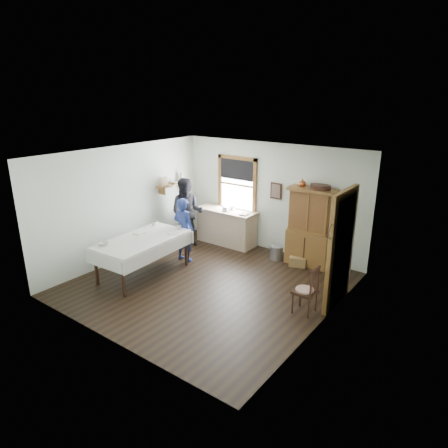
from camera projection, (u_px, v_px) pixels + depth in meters
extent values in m
cube|color=black|center=(208.00, 284.00, 8.37)|extent=(5.00, 5.00, 0.01)
cube|color=silver|center=(207.00, 155.00, 7.52)|extent=(5.00, 5.00, 0.01)
cube|color=silver|center=(271.00, 198.00, 9.85)|extent=(5.00, 0.01, 2.70)
cube|color=silver|center=(104.00, 264.00, 6.04)|extent=(5.00, 0.01, 2.70)
cube|color=silver|center=(125.00, 203.00, 9.36)|extent=(0.01, 5.00, 2.70)
cube|color=silver|center=(326.00, 251.00, 6.53)|extent=(0.01, 5.00, 2.70)
cube|color=white|center=(238.00, 185.00, 10.34)|extent=(1.00, 0.02, 1.30)
cube|color=brown|center=(237.00, 158.00, 10.10)|extent=(1.18, 0.06, 0.09)
cube|color=brown|center=(237.00, 210.00, 10.54)|extent=(1.18, 0.06, 0.09)
cube|color=brown|center=(220.00, 182.00, 10.63)|extent=(0.09, 0.06, 1.48)
cube|color=brown|center=(255.00, 188.00, 10.01)|extent=(0.09, 0.06, 1.48)
cube|color=black|center=(237.00, 170.00, 10.18)|extent=(0.98, 0.03, 0.51)
cube|color=#41382E|center=(342.00, 252.00, 7.29)|extent=(0.03, 0.90, 2.10)
cube|color=brown|center=(329.00, 261.00, 6.92)|extent=(0.08, 0.12, 2.10)
cube|color=brown|center=(350.00, 244.00, 7.69)|extent=(0.08, 0.12, 2.10)
cube|color=brown|center=(346.00, 193.00, 6.95)|extent=(0.08, 1.14, 0.12)
cube|color=brown|center=(173.00, 184.00, 10.37)|extent=(0.24, 1.00, 0.04)
cube|color=brown|center=(162.00, 191.00, 10.09)|extent=(0.22, 0.03, 0.18)
cube|color=brown|center=(183.00, 185.00, 10.70)|extent=(0.22, 0.03, 0.18)
cube|color=#CBAC8D|center=(164.00, 181.00, 10.10)|extent=(0.03, 0.22, 0.24)
cylinder|color=silver|center=(182.00, 177.00, 10.59)|extent=(0.12, 0.12, 0.22)
cube|color=black|center=(276.00, 191.00, 9.67)|extent=(0.30, 0.04, 0.40)
torus|color=black|center=(332.00, 225.00, 6.67)|extent=(0.01, 0.27, 0.27)
cube|color=#CBAC8D|center=(226.00, 227.00, 10.50)|extent=(1.62, 0.62, 0.93)
cube|color=brown|center=(310.00, 227.00, 9.07)|extent=(1.09, 0.56, 1.81)
cube|color=silver|center=(143.00, 256.00, 8.70)|extent=(1.22, 2.16, 0.84)
cube|color=black|center=(305.00, 289.00, 7.16)|extent=(0.44, 0.44, 0.92)
cube|color=gray|center=(276.00, 253.00, 9.58)|extent=(0.37, 0.37, 0.33)
cube|color=#9F7D48|center=(298.00, 261.00, 9.22)|extent=(0.45, 0.38, 0.22)
imported|color=navy|center=(184.00, 232.00, 9.35)|extent=(0.53, 0.36, 1.42)
imported|color=black|center=(187.00, 215.00, 10.27)|extent=(1.00, 0.93, 1.64)
imported|color=silver|center=(154.00, 224.00, 9.38)|extent=(0.12, 0.12, 0.09)
imported|color=silver|center=(179.00, 228.00, 9.09)|extent=(0.13, 0.13, 0.10)
imported|color=silver|center=(103.00, 244.00, 8.19)|extent=(0.29, 0.29, 0.05)
imported|color=brown|center=(241.00, 213.00, 10.00)|extent=(0.19, 0.24, 0.02)
imported|color=silver|center=(231.00, 208.00, 10.37)|extent=(0.19, 0.19, 0.06)
imported|color=silver|center=(174.00, 182.00, 10.39)|extent=(0.22, 0.22, 0.05)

